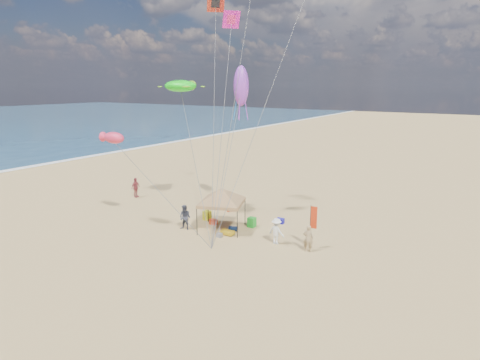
{
  "coord_description": "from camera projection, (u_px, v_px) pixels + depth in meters",
  "views": [
    {
      "loc": [
        13.61,
        -18.25,
        9.96
      ],
      "look_at": [
        0.0,
        3.0,
        4.0
      ],
      "focal_mm": 30.23,
      "sensor_mm": 36.0,
      "label": 1
    }
  ],
  "objects": [
    {
      "name": "ground",
      "position": [
        213.0,
        254.0,
        24.39
      ],
      "size": [
        280.0,
        280.0,
        0.0
      ],
      "primitive_type": "plane",
      "color": "tan",
      "rests_on": "ground"
    },
    {
      "name": "canopy_tent",
      "position": [
        222.0,
        190.0,
        27.87
      ],
      "size": [
        5.26,
        5.26,
        3.48
      ],
      "color": "black",
      "rests_on": "ground"
    },
    {
      "name": "feather_flag",
      "position": [
        313.0,
        220.0,
        24.77
      ],
      "size": [
        0.43,
        0.08,
        2.8
      ],
      "color": "black",
      "rests_on": "ground"
    },
    {
      "name": "cooler_red",
      "position": [
        214.0,
        222.0,
        29.52
      ],
      "size": [
        0.54,
        0.38,
        0.38
      ],
      "primitive_type": "cube",
      "color": "red",
      "rests_on": "ground"
    },
    {
      "name": "cooler_blue",
      "position": [
        280.0,
        221.0,
        29.74
      ],
      "size": [
        0.54,
        0.38,
        0.38
      ],
      "primitive_type": "cube",
      "color": "#161298",
      "rests_on": "ground"
    },
    {
      "name": "bag_navy",
      "position": [
        233.0,
        229.0,
        28.14
      ],
      "size": [
        0.69,
        0.54,
        0.36
      ],
      "primitive_type": "cylinder",
      "rotation": [
        0.0,
        1.57,
        0.35
      ],
      "color": "black",
      "rests_on": "ground"
    },
    {
      "name": "bag_orange",
      "position": [
        230.0,
        209.0,
        32.6
      ],
      "size": [
        0.54,
        0.69,
        0.36
      ],
      "primitive_type": "cylinder",
      "rotation": [
        0.0,
        1.57,
        1.22
      ],
      "color": "red",
      "rests_on": "ground"
    },
    {
      "name": "chair_green",
      "position": [
        252.0,
        222.0,
        28.97
      ],
      "size": [
        0.5,
        0.5,
        0.7
      ],
      "primitive_type": "cube",
      "color": "#1B9623",
      "rests_on": "ground"
    },
    {
      "name": "chair_yellow",
      "position": [
        207.0,
        215.0,
        30.47
      ],
      "size": [
        0.5,
        0.5,
        0.7
      ],
      "primitive_type": "cube",
      "color": "yellow",
      "rests_on": "ground"
    },
    {
      "name": "crate_grey",
      "position": [
        219.0,
        235.0,
        27.05
      ],
      "size": [
        0.34,
        0.3,
        0.28
      ],
      "primitive_type": "cube",
      "color": "slate",
      "rests_on": "ground"
    },
    {
      "name": "beach_cart",
      "position": [
        227.0,
        232.0,
        27.4
      ],
      "size": [
        0.9,
        0.5,
        0.24
      ],
      "primitive_type": "cube",
      "color": "gold",
      "rests_on": "ground"
    },
    {
      "name": "person_near_a",
      "position": [
        308.0,
        238.0,
        24.58
      ],
      "size": [
        0.72,
        0.59,
        1.7
      ],
      "primitive_type": "imported",
      "rotation": [
        0.0,
        0.0,
        3.49
      ],
      "color": "#A2865C",
      "rests_on": "ground"
    },
    {
      "name": "person_near_b",
      "position": [
        185.0,
        218.0,
        28.27
      ],
      "size": [
        0.96,
        0.8,
        1.8
      ],
      "primitive_type": "imported",
      "rotation": [
        0.0,
        0.0,
        0.14
      ],
      "color": "#323545",
      "rests_on": "ground"
    },
    {
      "name": "person_near_c",
      "position": [
        276.0,
        231.0,
        25.74
      ],
      "size": [
        1.19,
        0.79,
        1.72
      ],
      "primitive_type": "imported",
      "rotation": [
        0.0,
        0.0,
        2.99
      ],
      "color": "white",
      "rests_on": "ground"
    },
    {
      "name": "person_far_a",
      "position": [
        136.0,
        187.0,
        36.54
      ],
      "size": [
        0.57,
        1.1,
        1.8
      ],
      "primitive_type": "imported",
      "rotation": [
        0.0,
        0.0,
        1.7
      ],
      "color": "#9F3D44",
      "rests_on": "ground"
    },
    {
      "name": "turtle_kite",
      "position": [
        180.0,
        86.0,
        29.97
      ],
      "size": [
        3.17,
        2.91,
        0.85
      ],
      "primitive_type": "ellipsoid",
      "rotation": [
        0.0,
        0.0,
        -0.43
      ],
      "color": "#0DF813",
      "rests_on": "ground"
    },
    {
      "name": "fish_kite",
      "position": [
        114.0,
        138.0,
        28.14
      ],
      "size": [
        1.85,
        0.99,
        0.81
      ],
      "primitive_type": "ellipsoid",
      "rotation": [
        0.0,
        0.0,
        -0.05
      ],
      "color": "#EB2F54",
      "rests_on": "ground"
    },
    {
      "name": "squid_kite",
      "position": [
        241.0,
        86.0,
        30.04
      ],
      "size": [
        1.18,
        1.18,
        2.95
      ],
      "primitive_type": "ellipsoid",
      "rotation": [
        0.0,
        0.0,
        0.04
      ],
      "color": "purple",
      "rests_on": "ground"
    },
    {
      "name": "stunt_kite_pink",
      "position": [
        231.0,
        20.0,
        31.23
      ],
      "size": [
        1.32,
        1.42,
        1.23
      ],
      "primitive_type": "cube",
      "rotation": [
        0.44,
        0.0,
        0.88
      ],
      "color": "#EC1AB5",
      "rests_on": "ground"
    },
    {
      "name": "stunt_kite_red",
      "position": [
        216.0,
        3.0,
        31.65
      ],
      "size": [
        1.42,
        1.4,
        1.27
      ],
      "primitive_type": "cube",
      "rotation": [
        0.44,
        0.0,
        0.77
      ],
      "color": "red",
      "rests_on": "ground"
    }
  ]
}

